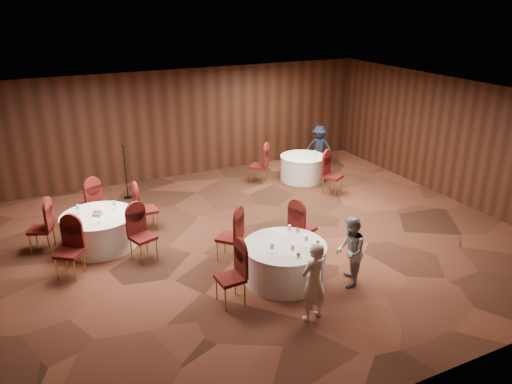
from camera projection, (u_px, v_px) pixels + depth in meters
name	position (u px, v px, depth m)	size (l,w,h in m)	color
ground	(252.00, 242.00, 11.23)	(12.00, 12.00, 0.00)	black
room_shell	(252.00, 159.00, 10.51)	(12.00, 12.00, 12.00)	silver
table_main	(284.00, 262.00, 9.64)	(1.61, 1.61, 0.74)	silver
table_left	(100.00, 230.00, 10.93)	(1.60, 1.60, 0.74)	silver
table_right	(303.00, 168.00, 14.87)	(1.33, 1.33, 0.74)	silver
chairs_main	(256.00, 246.00, 9.98)	(2.82, 2.12, 1.00)	#3F100C
chairs_left	(98.00, 225.00, 10.89)	(2.92, 3.07, 1.00)	#3F100C
chairs_right	(295.00, 171.00, 14.23)	(2.17, 2.42, 1.00)	#3F100C
tabletop_main	(297.00, 241.00, 9.45)	(1.08, 1.04, 0.22)	silver
tabletop_left	(97.00, 212.00, 10.76)	(0.82, 0.73, 0.22)	silver
tabletop_right	(315.00, 152.00, 14.55)	(0.08, 0.08, 0.22)	silver
mic_stand	(127.00, 183.00, 13.51)	(0.24, 0.24, 1.50)	black
woman_a	(313.00, 282.00, 8.33)	(0.52, 0.34, 1.43)	white
woman_b	(350.00, 252.00, 9.36)	(0.67, 0.52, 1.38)	#9E9EA2
man_c	(319.00, 147.00, 15.88)	(0.87, 0.50, 1.35)	black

